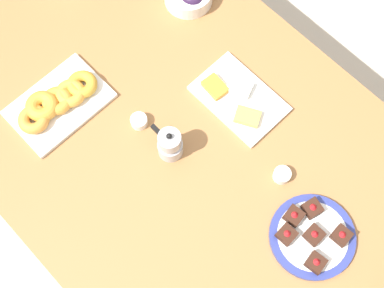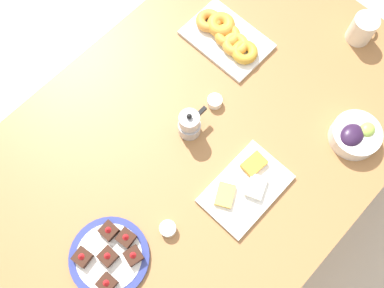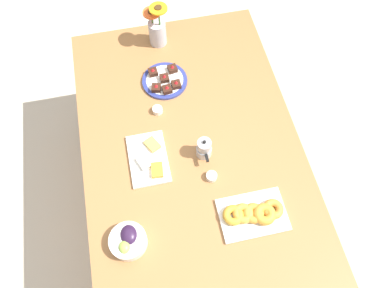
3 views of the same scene
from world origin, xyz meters
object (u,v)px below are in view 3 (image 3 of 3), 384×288
at_px(cheese_platter, 149,159).
at_px(moka_pot, 204,149).
at_px(dining_table, 192,156).
at_px(jam_cup_honey, 158,110).
at_px(grape_bowl, 128,240).
at_px(jam_cup_berry, 212,176).
at_px(flower_vase, 157,30).
at_px(croissant_platter, 254,214).
at_px(dessert_plate, 165,81).

height_order(cheese_platter, moka_pot, moka_pot).
xyz_separation_m(dining_table, moka_pot, (0.04, 0.05, 0.13)).
relative_size(jam_cup_honey, moka_pot, 0.40).
bearing_deg(grape_bowl, jam_cup_honey, 159.81).
xyz_separation_m(jam_cup_honey, jam_cup_berry, (0.39, 0.17, 0.00)).
height_order(jam_cup_berry, flower_vase, flower_vase).
bearing_deg(flower_vase, croissant_platter, 12.39).
bearing_deg(flower_vase, cheese_platter, -13.16).
bearing_deg(moka_pot, grape_bowl, -49.62).
bearing_deg(croissant_platter, jam_cup_berry, -147.11).
bearing_deg(jam_cup_honey, jam_cup_berry, 24.05).
height_order(grape_bowl, dessert_plate, grape_bowl).
bearing_deg(moka_pot, flower_vase, -172.83).
bearing_deg(jam_cup_berry, cheese_platter, -119.18).
bearing_deg(jam_cup_honey, croissant_platter, 27.24).
bearing_deg(dessert_plate, cheese_platter, -19.45).
relative_size(dessert_plate, moka_pot, 1.91).
xyz_separation_m(dining_table, dessert_plate, (-0.39, -0.06, 0.10)).
relative_size(flower_vase, moka_pot, 2.08).
distance_m(cheese_platter, dessert_plate, 0.44).
distance_m(grape_bowl, flower_vase, 1.07).
relative_size(grape_bowl, jam_cup_berry, 3.15).
height_order(dessert_plate, flower_vase, flower_vase).
distance_m(croissant_platter, dessert_plate, 0.80).
height_order(jam_cup_honey, flower_vase, flower_vase).
relative_size(jam_cup_berry, moka_pot, 0.40).
height_order(dining_table, grape_bowl, grape_bowl).
relative_size(dining_table, flower_vase, 6.47).
height_order(croissant_platter, jam_cup_berry, croissant_platter).
bearing_deg(dining_table, flower_vase, -176.39).
height_order(jam_cup_honey, jam_cup_berry, same).
bearing_deg(jam_cup_honey, grape_bowl, -20.19).
height_order(dining_table, croissant_platter, croissant_platter).
bearing_deg(croissant_platter, cheese_platter, -131.78).
distance_m(grape_bowl, croissant_platter, 0.52).
relative_size(dining_table, croissant_platter, 5.63).
xyz_separation_m(croissant_platter, flower_vase, (-1.03, -0.23, 0.06)).
xyz_separation_m(dining_table, grape_bowl, (0.37, -0.34, 0.12)).
height_order(croissant_platter, flower_vase, flower_vase).
relative_size(dessert_plate, flower_vase, 0.92).
bearing_deg(cheese_platter, croissant_platter, 48.22).
xyz_separation_m(jam_cup_berry, dessert_plate, (-0.56, -0.11, -0.00)).
distance_m(jam_cup_berry, moka_pot, 0.13).
xyz_separation_m(flower_vase, moka_pot, (0.70, 0.09, -0.04)).
xyz_separation_m(dessert_plate, moka_pot, (0.43, 0.10, 0.04)).
distance_m(grape_bowl, moka_pot, 0.51).
xyz_separation_m(dining_table, cheese_platter, (0.02, -0.20, 0.10)).
height_order(dining_table, moka_pot, moka_pot).
distance_m(dining_table, flower_vase, 0.69).
xyz_separation_m(jam_cup_honey, moka_pot, (0.27, 0.17, 0.03)).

